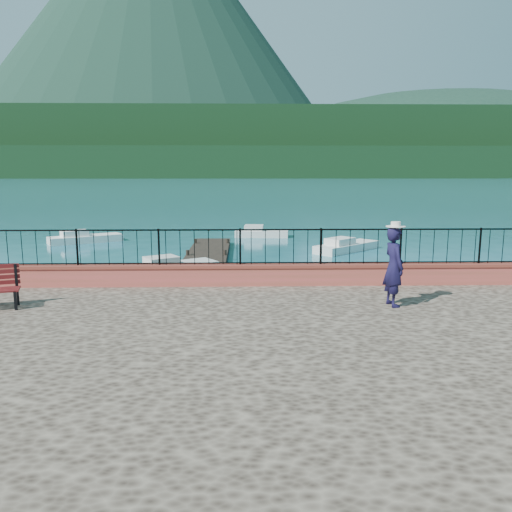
{
  "coord_description": "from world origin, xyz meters",
  "views": [
    {
      "loc": [
        -0.22,
        -9.7,
        4.3
      ],
      "look_at": [
        0.09,
        2.0,
        2.3
      ],
      "focal_mm": 35.0,
      "sensor_mm": 36.0,
      "label": 1
    }
  ],
  "objects_px": {
    "boat_1": "(375,276)",
    "boat_4": "(262,231)",
    "boat_0": "(174,264)",
    "boat_3": "(85,236)",
    "person": "(394,267)",
    "boat_2": "(347,244)"
  },
  "relations": [
    {
      "from": "boat_1",
      "to": "boat_4",
      "type": "relative_size",
      "value": 1.23
    },
    {
      "from": "boat_0",
      "to": "boat_3",
      "type": "bearing_deg",
      "value": 92.49
    },
    {
      "from": "boat_0",
      "to": "boat_4",
      "type": "height_order",
      "value": "same"
    },
    {
      "from": "boat_1",
      "to": "boat_3",
      "type": "xyz_separation_m",
      "value": [
        -14.57,
        12.08,
        0.0
      ]
    },
    {
      "from": "person",
      "to": "boat_0",
      "type": "distance_m",
      "value": 11.71
    },
    {
      "from": "boat_0",
      "to": "boat_2",
      "type": "bearing_deg",
      "value": 1.4
    },
    {
      "from": "boat_0",
      "to": "boat_2",
      "type": "xyz_separation_m",
      "value": [
        8.58,
        5.78,
        0.0
      ]
    },
    {
      "from": "person",
      "to": "boat_4",
      "type": "xyz_separation_m",
      "value": [
        -2.25,
        21.45,
        -1.72
      ]
    },
    {
      "from": "person",
      "to": "boat_1",
      "type": "height_order",
      "value": "person"
    },
    {
      "from": "boat_2",
      "to": "boat_4",
      "type": "distance_m",
      "value": 7.47
    },
    {
      "from": "boat_0",
      "to": "boat_1",
      "type": "distance_m",
      "value": 8.33
    },
    {
      "from": "boat_2",
      "to": "boat_1",
      "type": "bearing_deg",
      "value": -137.09
    },
    {
      "from": "boat_2",
      "to": "boat_4",
      "type": "height_order",
      "value": "same"
    },
    {
      "from": "boat_1",
      "to": "boat_2",
      "type": "xyz_separation_m",
      "value": [
        0.67,
        8.39,
        0.0
      ]
    },
    {
      "from": "boat_1",
      "to": "boat_3",
      "type": "distance_m",
      "value": 18.92
    },
    {
      "from": "boat_1",
      "to": "boat_2",
      "type": "height_order",
      "value": "same"
    },
    {
      "from": "boat_2",
      "to": "boat_3",
      "type": "xyz_separation_m",
      "value": [
        -15.23,
        3.7,
        0.0
      ]
    },
    {
      "from": "boat_3",
      "to": "boat_4",
      "type": "distance_m",
      "value": 11.07
    },
    {
      "from": "boat_1",
      "to": "boat_3",
      "type": "height_order",
      "value": "same"
    },
    {
      "from": "boat_3",
      "to": "boat_2",
      "type": "bearing_deg",
      "value": -45.15
    },
    {
      "from": "boat_2",
      "to": "boat_0",
      "type": "bearing_deg",
      "value": 171.43
    },
    {
      "from": "person",
      "to": "boat_0",
      "type": "xyz_separation_m",
      "value": [
        -6.41,
        9.65,
        -1.72
      ]
    }
  ]
}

